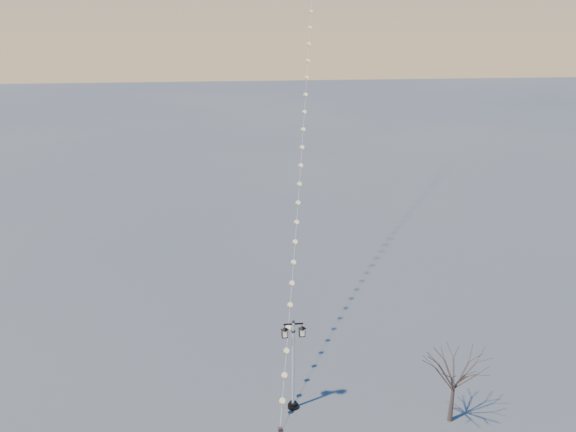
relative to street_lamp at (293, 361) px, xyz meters
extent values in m
cylinder|color=black|center=(0.00, 0.00, -2.80)|extent=(0.58, 0.58, 0.17)
cylinder|color=black|center=(0.00, 0.00, -2.65)|extent=(0.41, 0.41, 0.14)
cylinder|color=beige|center=(0.00, 0.00, -0.14)|extent=(0.13, 0.13, 4.86)
cylinder|color=black|center=(0.00, 0.00, 1.72)|extent=(0.21, 0.21, 0.06)
cube|color=black|center=(0.00, 0.00, 2.13)|extent=(0.98, 0.09, 0.06)
sphere|color=black|center=(0.00, 0.00, 2.26)|extent=(0.14, 0.14, 0.14)
pyramid|color=black|center=(-0.43, -0.01, 1.98)|extent=(0.45, 0.45, 0.14)
cube|color=beige|center=(-0.43, -0.01, 1.66)|extent=(0.27, 0.27, 0.35)
cube|color=black|center=(-0.43, -0.01, 1.46)|extent=(0.31, 0.31, 0.04)
pyramid|color=black|center=(0.43, 0.01, 1.98)|extent=(0.45, 0.45, 0.14)
cube|color=beige|center=(0.43, 0.01, 1.66)|extent=(0.27, 0.27, 0.35)
cube|color=black|center=(0.43, 0.01, 1.46)|extent=(0.31, 0.31, 0.04)
cone|color=#43342C|center=(7.83, -1.79, -1.79)|extent=(0.26, 0.26, 2.19)
cylinder|color=#361F19|center=(-0.84, -1.70, -2.78)|extent=(0.20, 0.20, 0.20)
cylinder|color=black|center=(-0.84, -1.70, -2.76)|extent=(0.03, 0.03, 0.25)
cone|color=orange|center=(3.01, 18.20, 15.63)|extent=(0.08, 0.08, 0.28)
cylinder|color=white|center=(-0.84, -1.70, -2.29)|extent=(0.02, 0.02, 0.80)
camera|label=1|loc=(-2.74, -24.36, 16.75)|focal=35.33mm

